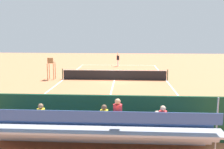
{
  "coord_description": "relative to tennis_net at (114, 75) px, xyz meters",
  "views": [
    {
      "loc": [
        -1.23,
        24.67,
        4.7
      ],
      "look_at": [
        0.0,
        4.0,
        1.2
      ],
      "focal_mm": 41.46,
      "sensor_mm": 36.0,
      "label": 1
    }
  ],
  "objects": [
    {
      "name": "ground_plane",
      "position": [
        0.0,
        0.0,
        -0.5
      ],
      "size": [
        60.0,
        60.0,
        0.0
      ],
      "primitive_type": "plane",
      "color": "#CC7047"
    },
    {
      "name": "court_line_markings",
      "position": [
        0.0,
        -0.04,
        -0.5
      ],
      "size": [
        10.1,
        22.2,
        0.01
      ],
      "color": "white",
      "rests_on": "ground"
    },
    {
      "name": "tennis_net",
      "position": [
        0.0,
        0.0,
        0.0
      ],
      "size": [
        10.3,
        0.1,
        1.07
      ],
      "color": "black",
      "rests_on": "ground"
    },
    {
      "name": "backdrop_wall",
      "position": [
        0.0,
        14.0,
        0.5
      ],
      "size": [
        18.0,
        0.16,
        2.0
      ],
      "primitive_type": "cube",
      "color": "#194228",
      "rests_on": "ground"
    },
    {
      "name": "bleacher_stand",
      "position": [
        -0.08,
        15.34,
        0.42
      ],
      "size": [
        9.06,
        2.4,
        2.48
      ],
      "color": "#9EA0A5",
      "rests_on": "ground"
    },
    {
      "name": "umpire_chair",
      "position": [
        6.2,
        0.09,
        0.81
      ],
      "size": [
        0.67,
        0.67,
        2.14
      ],
      "color": "olive",
      "rests_on": "ground"
    },
    {
      "name": "courtside_bench",
      "position": [
        -2.9,
        13.27,
        0.06
      ],
      "size": [
        1.8,
        0.4,
        0.93
      ],
      "color": "#9E754C",
      "rests_on": "ground"
    },
    {
      "name": "equipment_bag",
      "position": [
        -1.43,
        13.4,
        -0.32
      ],
      "size": [
        0.9,
        0.36,
        0.36
      ],
      "primitive_type": "cube",
      "color": "#B22D2D",
      "rests_on": "ground"
    },
    {
      "name": "tennis_player",
      "position": [
        0.02,
        -9.75,
        0.51
      ],
      "size": [
        0.38,
        0.54,
        1.93
      ],
      "color": "white",
      "rests_on": "ground"
    },
    {
      "name": "tennis_racket",
      "position": [
        1.1,
        -10.11,
        -0.49
      ],
      "size": [
        0.45,
        0.56,
        0.03
      ],
      "color": "black",
      "rests_on": "ground"
    },
    {
      "name": "tennis_ball_near",
      "position": [
        -2.42,
        -9.17,
        -0.47
      ],
      "size": [
        0.07,
        0.07,
        0.07
      ],
      "primitive_type": "sphere",
      "color": "#CCDB33",
      "rests_on": "ground"
    }
  ]
}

